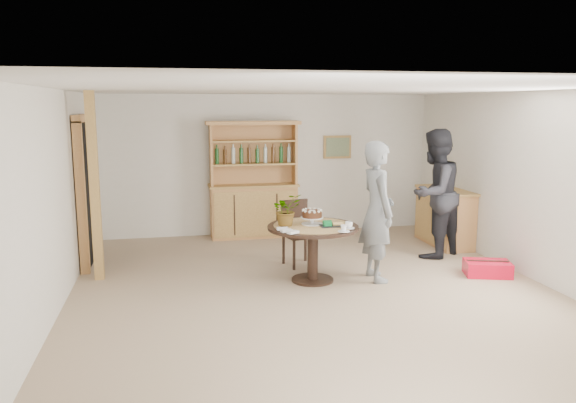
{
  "coord_description": "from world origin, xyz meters",
  "views": [
    {
      "loc": [
        -1.72,
        -6.44,
        2.32
      ],
      "look_at": [
        -0.2,
        0.74,
        1.05
      ],
      "focal_mm": 35.0,
      "sensor_mm": 36.0,
      "label": 1
    }
  ],
  "objects_px": {
    "dining_table": "(313,237)",
    "dining_chair": "(298,228)",
    "teen_boy": "(377,211)",
    "adult_person": "(434,194)",
    "hutch": "(253,198)",
    "red_suitcase": "(487,268)",
    "sideboard": "(445,217)"
  },
  "relations": [
    {
      "from": "adult_person",
      "to": "dining_chair",
      "type": "bearing_deg",
      "value": -33.44
    },
    {
      "from": "dining_table",
      "to": "sideboard",
      "type": "bearing_deg",
      "value": 28.94
    },
    {
      "from": "dining_table",
      "to": "dining_chair",
      "type": "distance_m",
      "value": 0.83
    },
    {
      "from": "adult_person",
      "to": "red_suitcase",
      "type": "height_order",
      "value": "adult_person"
    },
    {
      "from": "teen_boy",
      "to": "adult_person",
      "type": "height_order",
      "value": "adult_person"
    },
    {
      "from": "sideboard",
      "to": "dining_chair",
      "type": "xyz_separation_m",
      "value": [
        -2.67,
        -0.64,
        0.06
      ]
    },
    {
      "from": "dining_chair",
      "to": "adult_person",
      "type": "distance_m",
      "value": 2.18
    },
    {
      "from": "hutch",
      "to": "teen_boy",
      "type": "bearing_deg",
      "value": -66.18
    },
    {
      "from": "hutch",
      "to": "teen_boy",
      "type": "relative_size",
      "value": 1.1
    },
    {
      "from": "red_suitcase",
      "to": "teen_boy",
      "type": "bearing_deg",
      "value": -168.82
    },
    {
      "from": "sideboard",
      "to": "dining_chair",
      "type": "relative_size",
      "value": 1.33
    },
    {
      "from": "teen_boy",
      "to": "red_suitcase",
      "type": "relative_size",
      "value": 2.69
    },
    {
      "from": "dining_table",
      "to": "adult_person",
      "type": "bearing_deg",
      "value": 21.12
    },
    {
      "from": "sideboard",
      "to": "red_suitcase",
      "type": "distance_m",
      "value": 1.79
    },
    {
      "from": "adult_person",
      "to": "red_suitcase",
      "type": "relative_size",
      "value": 2.84
    },
    {
      "from": "hutch",
      "to": "red_suitcase",
      "type": "height_order",
      "value": "hutch"
    },
    {
      "from": "hutch",
      "to": "dining_table",
      "type": "distance_m",
      "value": 2.74
    },
    {
      "from": "hutch",
      "to": "dining_chair",
      "type": "relative_size",
      "value": 2.16
    },
    {
      "from": "adult_person",
      "to": "red_suitcase",
      "type": "bearing_deg",
      "value": 72.07
    },
    {
      "from": "dining_chair",
      "to": "red_suitcase",
      "type": "distance_m",
      "value": 2.7
    },
    {
      "from": "dining_table",
      "to": "red_suitcase",
      "type": "xyz_separation_m",
      "value": [
        2.41,
        -0.27,
        -0.5
      ]
    },
    {
      "from": "dining_table",
      "to": "adult_person",
      "type": "height_order",
      "value": "adult_person"
    },
    {
      "from": "red_suitcase",
      "to": "dining_table",
      "type": "bearing_deg",
      "value": -169.04
    },
    {
      "from": "hutch",
      "to": "teen_boy",
      "type": "xyz_separation_m",
      "value": [
        1.24,
        -2.81,
        0.24
      ]
    },
    {
      "from": "sideboard",
      "to": "hutch",
      "type": "bearing_deg",
      "value": 157.79
    },
    {
      "from": "dining_table",
      "to": "dining_chair",
      "type": "xyz_separation_m",
      "value": [
        -0.02,
        0.83,
        -0.07
      ]
    },
    {
      "from": "dining_table",
      "to": "adult_person",
      "type": "xyz_separation_m",
      "value": [
        2.12,
        0.82,
        0.38
      ]
    },
    {
      "from": "adult_person",
      "to": "dining_table",
      "type": "bearing_deg",
      "value": -12.04
    },
    {
      "from": "sideboard",
      "to": "adult_person",
      "type": "relative_size",
      "value": 0.64
    },
    {
      "from": "dining_table",
      "to": "teen_boy",
      "type": "bearing_deg",
      "value": -6.71
    },
    {
      "from": "sideboard",
      "to": "dining_table",
      "type": "bearing_deg",
      "value": -151.06
    },
    {
      "from": "dining_chair",
      "to": "sideboard",
      "type": "bearing_deg",
      "value": 0.5
    }
  ]
}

